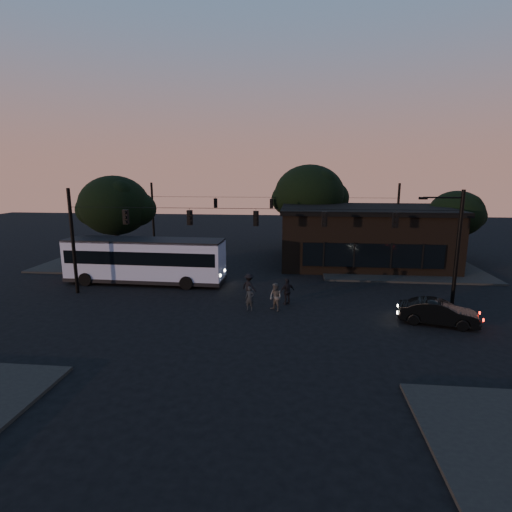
# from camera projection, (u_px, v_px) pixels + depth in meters

# --- Properties ---
(ground) EXTENTS (120.00, 120.00, 0.00)m
(ground) POSITION_uv_depth(u_px,v_px,m) (249.00, 319.00, 23.71)
(ground) COLOR black
(ground) RESTS_ON ground
(sidewalk_far_right) EXTENTS (14.00, 10.00, 0.15)m
(sidewalk_far_right) POSITION_uv_depth(u_px,v_px,m) (399.00, 268.00, 36.13)
(sidewalk_far_right) COLOR black
(sidewalk_far_right) RESTS_ON ground
(sidewalk_far_left) EXTENTS (14.00, 10.00, 0.15)m
(sidewalk_far_left) POSITION_uv_depth(u_px,v_px,m) (123.00, 262.00, 38.73)
(sidewalk_far_left) COLOR black
(sidewalk_far_left) RESTS_ON ground
(building) EXTENTS (15.40, 10.41, 5.40)m
(building) POSITION_uv_depth(u_px,v_px,m) (363.00, 235.00, 37.81)
(building) COLOR black
(building) RESTS_ON ground
(tree_behind) EXTENTS (7.60, 7.60, 9.43)m
(tree_behind) POSITION_uv_depth(u_px,v_px,m) (309.00, 195.00, 43.47)
(tree_behind) COLOR black
(tree_behind) RESTS_ON ground
(tree_right) EXTENTS (5.20, 5.20, 6.86)m
(tree_right) POSITION_uv_depth(u_px,v_px,m) (456.00, 214.00, 38.49)
(tree_right) COLOR black
(tree_right) RESTS_ON ground
(tree_left) EXTENTS (6.40, 6.40, 8.30)m
(tree_left) POSITION_uv_depth(u_px,v_px,m) (115.00, 206.00, 36.63)
(tree_left) COLOR black
(tree_left) RESTS_ON ground
(signal_rig_near) EXTENTS (26.24, 0.30, 7.50)m
(signal_rig_near) POSITION_uv_depth(u_px,v_px,m) (256.00, 235.00, 26.70)
(signal_rig_near) COLOR black
(signal_rig_near) RESTS_ON ground
(signal_rig_far) EXTENTS (26.24, 0.30, 7.50)m
(signal_rig_far) POSITION_uv_depth(u_px,v_px,m) (271.00, 214.00, 42.33)
(signal_rig_far) COLOR black
(signal_rig_far) RESTS_ON ground
(bus) EXTENTS (12.47, 3.30, 3.49)m
(bus) POSITION_uv_depth(u_px,v_px,m) (145.00, 259.00, 31.14)
(bus) COLOR #A2A8CE
(bus) RESTS_ON ground
(car) EXTENTS (4.51, 2.51, 1.41)m
(car) POSITION_uv_depth(u_px,v_px,m) (438.00, 313.00, 22.75)
(car) COLOR black
(car) RESTS_ON ground
(pedestrian_a) EXTENTS (0.61, 0.44, 1.54)m
(pedestrian_a) POSITION_uv_depth(u_px,v_px,m) (250.00, 298.00, 25.09)
(pedestrian_a) COLOR black
(pedestrian_a) RESTS_ON ground
(pedestrian_b) EXTENTS (1.09, 1.08, 1.77)m
(pedestrian_b) POSITION_uv_depth(u_px,v_px,m) (276.00, 297.00, 24.98)
(pedestrian_b) COLOR #494642
(pedestrian_b) RESTS_ON ground
(pedestrian_c) EXTENTS (1.12, 0.91, 1.78)m
(pedestrian_c) POSITION_uv_depth(u_px,v_px,m) (287.00, 291.00, 26.18)
(pedestrian_c) COLOR black
(pedestrian_c) RESTS_ON ground
(pedestrian_d) EXTENTS (1.33, 1.21, 1.79)m
(pedestrian_d) POSITION_uv_depth(u_px,v_px,m) (249.00, 286.00, 27.35)
(pedestrian_d) COLOR black
(pedestrian_d) RESTS_ON ground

